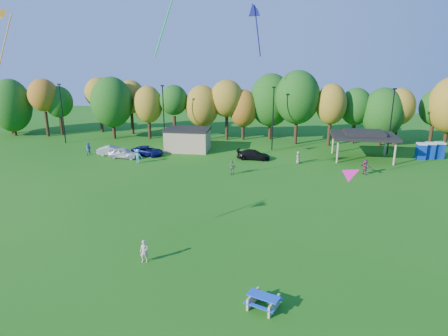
# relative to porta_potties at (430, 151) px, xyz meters

# --- Properties ---
(tree_line) EXTENTS (93.57, 10.55, 11.15)m
(tree_line) POSITION_rel_porta_potties_xyz_m (-24.04, 7.12, 4.82)
(tree_line) COLOR black
(tree_line) RESTS_ON ground
(lamp_posts) EXTENTS (64.50, 0.25, 9.09)m
(lamp_posts) POSITION_rel_porta_potties_xyz_m (-21.01, 1.61, 3.80)
(lamp_posts) COLOR black
(lamp_posts) RESTS_ON ground
(utility_building) EXTENTS (6.30, 4.30, 3.25)m
(utility_building) POSITION_rel_porta_potties_xyz_m (-33.01, -0.39, 0.54)
(utility_building) COLOR tan
(utility_building) RESTS_ON ground
(pavilion) EXTENTS (8.20, 6.20, 3.77)m
(pavilion) POSITION_rel_porta_potties_xyz_m (-9.01, -1.39, 2.13)
(pavilion) COLOR tan
(pavilion) RESTS_ON ground
(porta_potties) EXTENTS (3.75, 1.99, 2.18)m
(porta_potties) POSITION_rel_porta_potties_xyz_m (0.00, 0.00, 0.00)
(porta_potties) COLOR #0B2E94
(porta_potties) RESTS_ON ground
(picnic_table) EXTENTS (2.25, 2.07, 0.79)m
(picnic_table) POSITION_rel_porta_potties_xyz_m (-20.41, -35.36, -0.64)
(picnic_table) COLOR tan
(picnic_table) RESTS_ON ground
(kite_flyer) EXTENTS (0.64, 0.47, 1.61)m
(kite_flyer) POSITION_rel_porta_potties_xyz_m (-28.77, -31.43, -0.29)
(kite_flyer) COLOR beige
(kite_flyer) RESTS_ON ground
(car_a) EXTENTS (4.26, 2.01, 1.41)m
(car_a) POSITION_rel_porta_potties_xyz_m (-40.59, -5.58, -0.39)
(car_a) COLOR silver
(car_a) RESTS_ON ground
(car_b) EXTENTS (4.08, 1.84, 1.30)m
(car_b) POSITION_rel_porta_potties_xyz_m (-42.70, -4.49, -0.45)
(car_b) COLOR #A8A7AD
(car_b) RESTS_ON ground
(car_c) EXTENTS (4.92, 3.27, 1.25)m
(car_c) POSITION_rel_porta_potties_xyz_m (-37.90, -3.72, -0.47)
(car_c) COLOR #0D1152
(car_c) RESTS_ON ground
(car_d) EXTENTS (4.47, 2.03, 1.27)m
(car_d) POSITION_rel_porta_potties_xyz_m (-23.31, -3.75, -0.46)
(car_d) COLOR black
(car_d) RESTS_ON ground
(far_person_0) EXTENTS (1.07, 0.71, 1.69)m
(far_person_0) POSITION_rel_porta_potties_xyz_m (-25.31, -10.72, -0.25)
(far_person_0) COLOR #638C56
(far_person_0) RESTS_ON ground
(far_person_1) EXTENTS (1.35, 1.61, 1.73)m
(far_person_1) POSITION_rel_porta_potties_xyz_m (-9.91, -8.46, -0.23)
(far_person_1) COLOR #823657
(far_person_1) RESTS_ON ground
(far_person_2) EXTENTS (0.54, 0.79, 1.56)m
(far_person_2) POSITION_rel_porta_potties_xyz_m (-17.48, -4.80, -0.32)
(far_person_2) COLOR #87865C
(far_person_2) RESTS_ON ground
(far_person_3) EXTENTS (1.26, 0.82, 1.85)m
(far_person_3) POSITION_rel_porta_potties_xyz_m (-37.84, -7.69, -0.17)
(far_person_3) COLOR #4F9AAF
(far_person_3) RESTS_ON ground
(far_person_4) EXTENTS (1.11, 1.05, 1.81)m
(far_person_4) POSITION_rel_porta_potties_xyz_m (-45.85, -4.92, -0.19)
(far_person_4) COLOR #476B9C
(far_person_4) RESTS_ON ground
(kite_6) EXTENTS (2.51, 2.66, 5.31)m
(kite_6) POSITION_rel_porta_potties_xyz_m (-44.28, -20.82, 15.97)
(kite_6) COLOR orange
(kite_7) EXTENTS (1.25, 1.05, 1.12)m
(kite_7) POSITION_rel_porta_potties_xyz_m (-16.10, -34.88, 6.99)
(kite_7) COLOR #C90B7B
(kite_8) EXTENTS (1.59, 2.75, 4.46)m
(kite_8) POSITION_rel_porta_potties_xyz_m (-22.35, -20.77, 16.08)
(kite_8) COLOR navy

